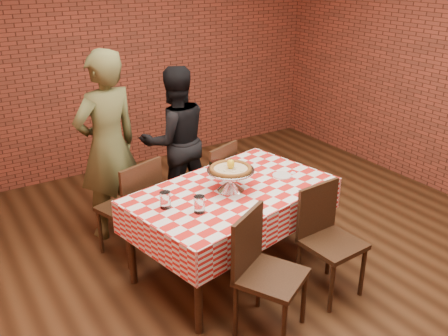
{
  "coord_description": "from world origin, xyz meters",
  "views": [
    {
      "loc": [
        -2.12,
        -2.68,
        2.51
      ],
      "look_at": [
        -0.14,
        0.43,
        0.91
      ],
      "focal_mm": 39.43,
      "sensor_mm": 36.0,
      "label": 1
    }
  ],
  "objects_px": {
    "pizza_stand": "(231,180)",
    "chair_far_left": "(129,206)",
    "chair_near_left": "(272,277)",
    "diner_black": "(175,140)",
    "chair_near_right": "(333,244)",
    "pizza": "(231,169)",
    "water_glass_left": "(199,204)",
    "chair_far_right": "(209,183)",
    "table": "(232,230)",
    "condiment_caddy": "(216,168)",
    "water_glass_right": "(165,200)",
    "diner_olive": "(108,146)"
  },
  "relations": [
    {
      "from": "pizza_stand",
      "to": "chair_far_left",
      "type": "relative_size",
      "value": 0.42
    },
    {
      "from": "chair_near_left",
      "to": "diner_black",
      "type": "height_order",
      "value": "diner_black"
    },
    {
      "from": "pizza_stand",
      "to": "chair_near_right",
      "type": "bearing_deg",
      "value": -55.41
    },
    {
      "from": "pizza",
      "to": "chair_far_left",
      "type": "relative_size",
      "value": 0.37
    },
    {
      "from": "water_glass_left",
      "to": "chair_near_right",
      "type": "bearing_deg",
      "value": -29.73
    },
    {
      "from": "chair_near_left",
      "to": "chair_far_right",
      "type": "xyz_separation_m",
      "value": [
        0.44,
        1.58,
        -0.02
      ]
    },
    {
      "from": "table",
      "to": "water_glass_left",
      "type": "xyz_separation_m",
      "value": [
        -0.42,
        -0.2,
        0.45
      ]
    },
    {
      "from": "chair_near_right",
      "to": "diner_black",
      "type": "relative_size",
      "value": 0.58
    },
    {
      "from": "pizza_stand",
      "to": "chair_near_right",
      "type": "xyz_separation_m",
      "value": [
        0.49,
        -0.71,
        -0.4
      ]
    },
    {
      "from": "chair_near_right",
      "to": "water_glass_left",
      "type": "bearing_deg",
      "value": 146.69
    },
    {
      "from": "table",
      "to": "chair_far_left",
      "type": "distance_m",
      "value": 0.95
    },
    {
      "from": "condiment_caddy",
      "to": "chair_far_left",
      "type": "relative_size",
      "value": 0.14
    },
    {
      "from": "water_glass_right",
      "to": "chair_far_left",
      "type": "bearing_deg",
      "value": 92.73
    },
    {
      "from": "pizza",
      "to": "condiment_caddy",
      "type": "relative_size",
      "value": 2.54
    },
    {
      "from": "chair_near_right",
      "to": "chair_far_right",
      "type": "height_order",
      "value": "chair_near_right"
    },
    {
      "from": "water_glass_left",
      "to": "water_glass_right",
      "type": "relative_size",
      "value": 1.0
    },
    {
      "from": "pizza",
      "to": "chair_far_left",
      "type": "bearing_deg",
      "value": 131.23
    },
    {
      "from": "pizza_stand",
      "to": "pizza",
      "type": "bearing_deg",
      "value": 45.0
    },
    {
      "from": "table",
      "to": "chair_far_left",
      "type": "height_order",
      "value": "chair_far_left"
    },
    {
      "from": "pizza",
      "to": "chair_near_left",
      "type": "xyz_separation_m",
      "value": [
        -0.18,
        -0.8,
        -0.48
      ]
    },
    {
      "from": "chair_far_left",
      "to": "chair_far_right",
      "type": "xyz_separation_m",
      "value": [
        0.88,
        0.07,
        -0.02
      ]
    },
    {
      "from": "chair_far_left",
      "to": "chair_far_right",
      "type": "distance_m",
      "value": 0.88
    },
    {
      "from": "diner_black",
      "to": "water_glass_right",
      "type": "bearing_deg",
      "value": 65.36
    },
    {
      "from": "pizza_stand",
      "to": "water_glass_right",
      "type": "height_order",
      "value": "pizza_stand"
    },
    {
      "from": "pizza",
      "to": "diner_olive",
      "type": "height_order",
      "value": "diner_olive"
    },
    {
      "from": "water_glass_left",
      "to": "diner_olive",
      "type": "relative_size",
      "value": 0.07
    },
    {
      "from": "chair_far_left",
      "to": "chair_far_right",
      "type": "height_order",
      "value": "chair_far_left"
    },
    {
      "from": "water_glass_right",
      "to": "diner_black",
      "type": "relative_size",
      "value": 0.08
    },
    {
      "from": "pizza_stand",
      "to": "chair_far_right",
      "type": "bearing_deg",
      "value": 71.55
    },
    {
      "from": "table",
      "to": "diner_olive",
      "type": "bearing_deg",
      "value": 118.92
    },
    {
      "from": "chair_far_right",
      "to": "diner_olive",
      "type": "xyz_separation_m",
      "value": [
        -0.87,
        0.35,
        0.46
      ]
    },
    {
      "from": "chair_near_right",
      "to": "chair_far_left",
      "type": "relative_size",
      "value": 0.97
    },
    {
      "from": "condiment_caddy",
      "to": "diner_black",
      "type": "bearing_deg",
      "value": 86.15
    },
    {
      "from": "condiment_caddy",
      "to": "diner_black",
      "type": "height_order",
      "value": "diner_black"
    },
    {
      "from": "condiment_caddy",
      "to": "table",
      "type": "bearing_deg",
      "value": -95.17
    },
    {
      "from": "table",
      "to": "pizza_stand",
      "type": "distance_m",
      "value": 0.47
    },
    {
      "from": "table",
      "to": "condiment_caddy",
      "type": "xyz_separation_m",
      "value": [
        0.04,
        0.3,
        0.45
      ]
    },
    {
      "from": "water_glass_right",
      "to": "diner_olive",
      "type": "distance_m",
      "value": 1.13
    },
    {
      "from": "pizza",
      "to": "chair_near_right",
      "type": "height_order",
      "value": "pizza"
    },
    {
      "from": "chair_far_right",
      "to": "diner_olive",
      "type": "height_order",
      "value": "diner_olive"
    },
    {
      "from": "chair_far_right",
      "to": "condiment_caddy",
      "type": "bearing_deg",
      "value": 46.65
    },
    {
      "from": "chair_far_right",
      "to": "chair_far_left",
      "type": "bearing_deg",
      "value": -14.82
    },
    {
      "from": "pizza_stand",
      "to": "water_glass_right",
      "type": "distance_m",
      "value": 0.59
    },
    {
      "from": "chair_near_right",
      "to": "chair_far_left",
      "type": "xyz_separation_m",
      "value": [
        -1.11,
        1.41,
        0.02
      ]
    },
    {
      "from": "chair_near_left",
      "to": "chair_near_right",
      "type": "bearing_deg",
      "value": -20.43
    },
    {
      "from": "table",
      "to": "diner_olive",
      "type": "xyz_separation_m",
      "value": [
        -0.63,
        1.13,
        0.52
      ]
    },
    {
      "from": "pizza",
      "to": "water_glass_right",
      "type": "height_order",
      "value": "pizza"
    },
    {
      "from": "table",
      "to": "water_glass_left",
      "type": "bearing_deg",
      "value": -154.81
    },
    {
      "from": "chair_near_left",
      "to": "chair_far_left",
      "type": "bearing_deg",
      "value": 78.47
    },
    {
      "from": "chair_near_left",
      "to": "diner_black",
      "type": "relative_size",
      "value": 0.59
    }
  ]
}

